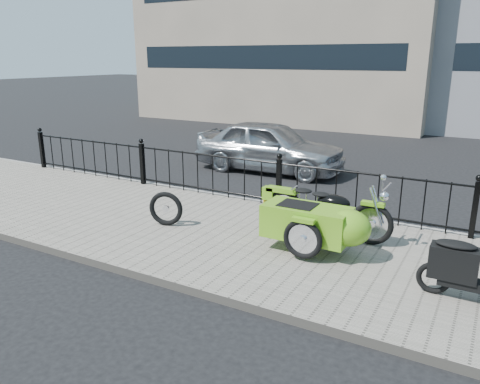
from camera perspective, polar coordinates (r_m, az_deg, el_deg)
The scene contains 8 objects.
ground at distance 8.36m, azimuth 0.89°, elevation -4.87°, with size 120.00×120.00×0.00m, color black.
sidewalk at distance 7.93m, azimuth -0.84°, elevation -5.59°, with size 30.00×3.80×0.12m, color slate.
curb at distance 9.55m, azimuth 5.03°, elevation -1.82°, with size 30.00×0.10×0.12m, color gray.
iron_fence at distance 9.28m, azimuth 4.75°, elevation 1.04°, with size 14.11×0.11×1.08m.
motorcycle_sidecar at distance 7.23m, azimuth 9.83°, elevation -3.49°, with size 2.28×1.48×0.98m.
scooter at distance 6.34m, azimuth 26.81°, elevation -8.61°, with size 1.55×0.45×1.05m.
spare_tire at distance 8.32m, azimuth -9.02°, elevation -2.02°, with size 0.62×0.62×0.09m, color black.
sedan_car at distance 12.68m, azimuth 3.64°, elevation 5.61°, with size 1.63×4.05×1.38m, color #A4A6AB.
Camera 1 is at (3.72, -6.86, 2.99)m, focal length 35.00 mm.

